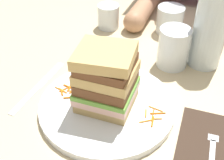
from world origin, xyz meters
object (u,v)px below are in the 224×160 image
Objects in this scene: sandwich at (106,79)px; water_bottle at (212,23)px; knife at (37,88)px; empty_tumbler_0 at (170,20)px; empty_tumbler_1 at (108,16)px; fork at (213,148)px; main_plate at (107,106)px; juice_glass at (173,50)px; napkin_dark at (213,140)px.

water_bottle is (0.16, 0.24, 0.03)m from sandwich.
knife is 0.43m from empty_tumbler_0.
water_bottle reaches higher than empty_tumbler_1.
sandwich is 0.80× the size of fork.
sandwich is (-0.00, 0.00, 0.07)m from main_plate.
juice_glass reaches higher than main_plate.
water_bottle reaches higher than empty_tumbler_0.
knife is at bearing -144.25° from water_bottle.
empty_tumbler_1 is at bearing 82.43° from knife.
sandwich is at bearing -68.41° from empty_tumbler_1.
juice_glass is 0.11m from water_bottle.
sandwich is at bearing 163.36° from main_plate.
napkin_dark is at bearing -58.57° from juice_glass.
fork is at bearing -6.90° from sandwich.
juice_glass is (0.09, 0.21, 0.04)m from main_plate.
napkin_dark is 0.57× the size of water_bottle.
empty_tumbler_0 is at bearing 105.57° from juice_glass.
juice_glass is at bearing 66.61° from main_plate.
main_plate is 0.22m from napkin_dark.
main_plate is 2.14× the size of sandwich.
water_bottle is at bearing -16.07° from empty_tumbler_1.
juice_glass is 1.29× the size of empty_tumbler_0.
knife is (-0.39, 0.01, 0.00)m from napkin_dark.
empty_tumbler_0 is (-0.04, 0.16, -0.00)m from juice_glass.
sandwich is 0.52× the size of water_bottle.
main_plate reaches higher than fork.
empty_tumbler_0 is at bearing 82.90° from sandwich.
fork is (0.22, -0.03, -0.08)m from sandwich.
juice_glass is at bearing -153.43° from water_bottle.
napkin_dark is at bearing -64.90° from empty_tumbler_0.
fork is (0.22, -0.03, -0.00)m from main_plate.
water_bottle is (-0.06, 0.25, 0.11)m from napkin_dark.
water_bottle is at bearing -46.48° from empty_tumbler_0.
fork reaches higher than napkin_dark.
fork is 0.50m from empty_tumbler_1.
main_plate is 0.07m from sandwich.
empty_tumbler_1 is (0.04, 0.33, 0.03)m from knife.
water_bottle is at bearing 56.27° from sandwich.
knife is at bearing 179.30° from main_plate.
fork is at bearing -6.88° from main_plate.
juice_glass is 1.43× the size of empty_tumbler_1.
juice_glass is (-0.13, 0.23, 0.04)m from fork.
juice_glass is at bearing 66.51° from sandwich.
empty_tumbler_0 is at bearing 114.02° from fork.
water_bottle is 3.66× the size of empty_tumbler_1.
napkin_dark is 1.45× the size of juice_glass.
main_plate is 0.23m from juice_glass.
empty_tumbler_0 is (0.05, 0.37, 0.03)m from main_plate.
knife is (-0.17, 0.00, -0.08)m from sandwich.
main_plate reaches higher than knife.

